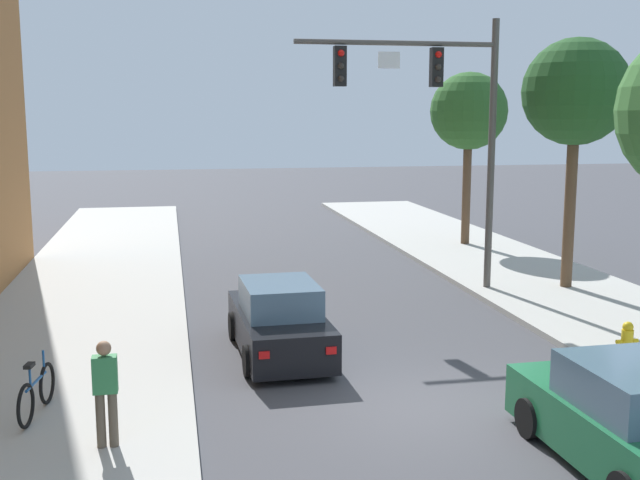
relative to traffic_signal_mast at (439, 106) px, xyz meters
name	(u,v)px	position (x,y,z in m)	size (l,w,h in m)	color
ground_plane	(427,408)	(-3.03, -8.25, -5.30)	(120.00, 120.00, 0.00)	#424247
sidewalk_left	(37,433)	(-9.53, -8.25, -5.22)	(5.00, 60.00, 0.15)	#B2AFA8
traffic_signal_mast	(439,106)	(0.00, 0.00, 0.00)	(5.70, 0.38, 7.50)	#514C47
car_lead_black	(279,322)	(-5.14, -4.73, -4.58)	(1.93, 4.29, 1.60)	black
car_following_green	(627,422)	(-1.00, -11.06, -4.58)	(1.91, 4.27, 1.60)	#1E663D
pedestrian_sidewalk_left_walker	(106,388)	(-8.36, -9.16, -4.24)	(0.36, 0.22, 1.64)	brown
bicycle_leaning	(37,393)	(-9.60, -7.67, -4.76)	(0.35, 1.76, 0.98)	black
fire_hydrant	(627,339)	(1.83, -6.62, -4.79)	(0.48, 0.24, 0.72)	gold
street_tree_second	(576,94)	(3.83, -0.38, 0.33)	(2.98, 2.98, 7.02)	brown
street_tree_third	(469,112)	(3.75, 7.27, -0.17)	(2.89, 2.89, 6.47)	brown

